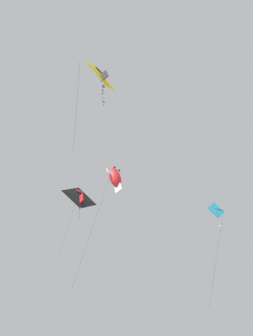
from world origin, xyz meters
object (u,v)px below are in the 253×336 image
(kite_delta_near_right, at_px, (101,76))
(kite_delta_near_left, at_px, (80,198))
(kite_diamond_upper_right, at_px, (216,211))
(kite_fish_low_drifter, at_px, (115,177))

(kite_delta_near_right, distance_m, kite_delta_near_left, 11.71)
(kite_delta_near_left, bearing_deg, kite_diamond_upper_right, 121.15)
(kite_fish_low_drifter, height_order, kite_diamond_upper_right, kite_fish_low_drifter)
(kite_delta_near_right, height_order, kite_diamond_upper_right, kite_delta_near_right)
(kite_fish_low_drifter, bearing_deg, kite_delta_near_right, 31.17)
(kite_diamond_upper_right, bearing_deg, kite_delta_near_left, -55.21)
(kite_fish_low_drifter, distance_m, kite_diamond_upper_right, 7.90)
(kite_delta_near_right, xyz_separation_m, kite_fish_low_drifter, (-6.25, 0.10, -4.29))
(kite_delta_near_left, xyz_separation_m, kite_fish_low_drifter, (4.46, 3.72, -1.21))
(kite_delta_near_right, height_order, kite_fish_low_drifter, kite_delta_near_right)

